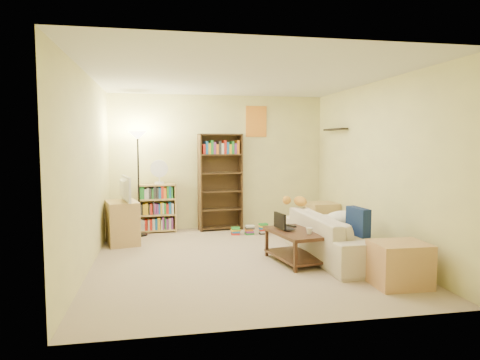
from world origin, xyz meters
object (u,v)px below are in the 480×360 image
object	(u,v)px
tv_stand	(122,223)
desk_fan	(159,171)
tabby_cat	(298,201)
floor_lamp	(138,153)
television	(122,189)
tall_bookshelf	(220,179)
side_table	(322,218)
sofa	(335,236)
end_cabinet	(399,264)
laptop	(289,228)
coffee_table	(295,242)
short_bookshelf	(157,208)
mug	(309,231)

from	to	relation	value
tv_stand	desk_fan	bearing A→B (deg)	39.70
tabby_cat	floor_lamp	xyz separation A→B (m)	(-2.50, 1.16, 0.74)
television	tabby_cat	bearing A→B (deg)	-115.53
television	tall_bookshelf	xyz separation A→B (m)	(1.70, 0.83, 0.05)
side_table	desk_fan	bearing A→B (deg)	167.00
sofa	end_cabinet	xyz separation A→B (m)	(0.22, -1.28, -0.06)
laptop	television	bearing A→B (deg)	47.89
tabby_cat	floor_lamp	size ratio (longest dim) A/B	0.27
floor_lamp	side_table	distance (m)	3.42
television	tall_bookshelf	distance (m)	1.89
coffee_table	tv_stand	size ratio (longest dim) A/B	1.51
laptop	tall_bookshelf	world-z (taller)	tall_bookshelf
television	short_bookshelf	size ratio (longest dim) A/B	0.79
coffee_table	floor_lamp	bearing A→B (deg)	124.76
side_table	coffee_table	bearing A→B (deg)	-121.91
sofa	floor_lamp	distance (m)	3.60
short_bookshelf	end_cabinet	size ratio (longest dim) A/B	1.47
short_bookshelf	coffee_table	bearing A→B (deg)	-55.54
mug	desk_fan	bearing A→B (deg)	127.33
tv_stand	tall_bookshelf	bearing A→B (deg)	12.58
desk_fan	side_table	size ratio (longest dim) A/B	0.78
floor_lamp	side_table	xyz separation A→B (m)	(3.18, -0.45, -1.17)
end_cabinet	coffee_table	bearing A→B (deg)	126.95
laptop	floor_lamp	size ratio (longest dim) A/B	0.22
sofa	mug	world-z (taller)	sofa
tabby_cat	end_cabinet	distance (m)	2.19
sofa	end_cabinet	bearing A→B (deg)	-171.67
mug	tall_bookshelf	bearing A→B (deg)	107.55
coffee_table	mug	distance (m)	0.31
coffee_table	side_table	distance (m)	1.95
television	floor_lamp	distance (m)	0.84
television	end_cabinet	distance (m)	4.25
floor_lamp	television	bearing A→B (deg)	-112.12
tabby_cat	desk_fan	xyz separation A→B (m)	(-2.14, 1.37, 0.41)
short_bookshelf	side_table	size ratio (longest dim) A/B	1.58
tv_stand	short_bookshelf	bearing A→B (deg)	43.47
sofa	television	size ratio (longest dim) A/B	3.07
tabby_cat	laptop	size ratio (longest dim) A/B	1.24
floor_lamp	end_cabinet	size ratio (longest dim) A/B	3.03
mug	laptop	bearing A→B (deg)	114.81
side_table	tall_bookshelf	bearing A→B (deg)	157.92
laptop	desk_fan	bearing A→B (deg)	27.33
coffee_table	end_cabinet	world-z (taller)	end_cabinet
tv_stand	side_table	bearing A→B (deg)	-11.23
laptop	short_bookshelf	bearing A→B (deg)	27.53
tv_stand	short_bookshelf	distance (m)	1.00
floor_lamp	sofa	bearing A→B (deg)	-35.20
tall_bookshelf	end_cabinet	size ratio (longest dim) A/B	2.98
laptop	short_bookshelf	xyz separation A→B (m)	(-1.80, 2.20, -0.00)
television	desk_fan	size ratio (longest dim) A/B	1.60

